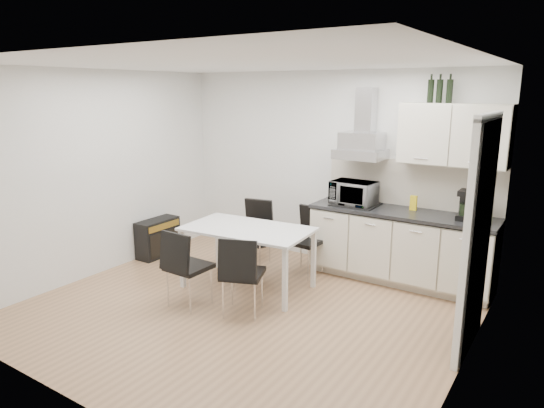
# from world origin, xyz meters

# --- Properties ---
(ground) EXTENTS (4.50, 4.50, 0.00)m
(ground) POSITION_xyz_m (0.00, 0.00, 0.00)
(ground) COLOR #A97F59
(ground) RESTS_ON ground
(wall_back) EXTENTS (4.50, 0.10, 2.60)m
(wall_back) POSITION_xyz_m (0.00, 2.00, 1.30)
(wall_back) COLOR white
(wall_back) RESTS_ON ground
(wall_front) EXTENTS (4.50, 0.10, 2.60)m
(wall_front) POSITION_xyz_m (0.00, -2.00, 1.30)
(wall_front) COLOR white
(wall_front) RESTS_ON ground
(wall_left) EXTENTS (0.10, 4.00, 2.60)m
(wall_left) POSITION_xyz_m (-2.25, 0.00, 1.30)
(wall_left) COLOR white
(wall_left) RESTS_ON ground
(wall_right) EXTENTS (0.10, 4.00, 2.60)m
(wall_right) POSITION_xyz_m (2.25, 0.00, 1.30)
(wall_right) COLOR white
(wall_right) RESTS_ON ground
(ceiling) EXTENTS (4.50, 4.50, 0.00)m
(ceiling) POSITION_xyz_m (0.00, 0.00, 2.60)
(ceiling) COLOR white
(ceiling) RESTS_ON wall_back
(doorway) EXTENTS (0.08, 1.04, 2.10)m
(doorway) POSITION_xyz_m (2.21, 0.55, 1.05)
(doorway) COLOR white
(doorway) RESTS_ON ground
(kitchenette) EXTENTS (2.22, 0.64, 2.52)m
(kitchenette) POSITION_xyz_m (1.18, 1.73, 0.83)
(kitchenette) COLOR beige
(kitchenette) RESTS_ON ground
(dining_table) EXTENTS (1.56, 0.97, 0.75)m
(dining_table) POSITION_xyz_m (-0.33, 0.55, 0.68)
(dining_table) COLOR white
(dining_table) RESTS_ON ground
(chair_far_left) EXTENTS (0.53, 0.57, 0.88)m
(chair_far_left) POSITION_xyz_m (-0.74, 1.24, 0.44)
(chair_far_left) COLOR black
(chair_far_left) RESTS_ON ground
(chair_far_right) EXTENTS (0.48, 0.53, 0.88)m
(chair_far_right) POSITION_xyz_m (0.04, 1.29, 0.44)
(chair_far_right) COLOR black
(chair_far_right) RESTS_ON ground
(chair_near_left) EXTENTS (0.45, 0.51, 0.88)m
(chair_near_left) POSITION_xyz_m (-0.58, -0.22, 0.44)
(chair_near_left) COLOR black
(chair_near_left) RESTS_ON ground
(chair_near_right) EXTENTS (0.59, 0.63, 0.88)m
(chair_near_right) POSITION_xyz_m (0.04, -0.06, 0.44)
(chair_near_right) COLOR black
(chair_near_right) RESTS_ON ground
(guitar_amp) EXTENTS (0.28, 0.65, 0.54)m
(guitar_amp) POSITION_xyz_m (-2.09, 0.77, 0.27)
(guitar_amp) COLOR black
(guitar_amp) RESTS_ON ground
(floor_speaker) EXTENTS (0.19, 0.19, 0.26)m
(floor_speaker) POSITION_xyz_m (-1.09, 1.90, 0.13)
(floor_speaker) COLOR black
(floor_speaker) RESTS_ON ground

